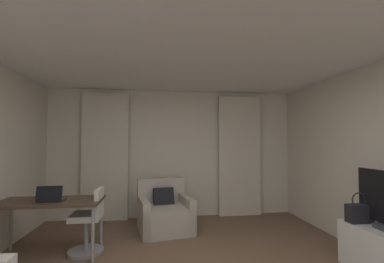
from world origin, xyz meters
The scene contains 9 objects.
wall_window centered at (0.00, 3.03, 1.30)m, with size 5.12×0.06×2.60m.
ceiling centered at (0.00, 0.00, 2.63)m, with size 5.12×6.12×0.06m, color white.
curtain_left_panel centered at (-1.38, 2.90, 1.25)m, with size 0.90×0.06×2.50m.
curtain_right_panel centered at (1.38, 2.90, 1.25)m, with size 0.90×0.06×2.50m.
armchair centered at (-0.23, 2.15, 0.29)m, with size 1.00×0.99×0.86m.
desk centered at (-1.80, 1.34, 0.68)m, with size 1.34×0.63×0.74m.
desk_chair centered at (-1.30, 1.37, 0.39)m, with size 0.48×0.48×0.88m.
laptop centered at (-1.76, 1.26, 0.79)m, with size 0.33×0.25×0.22m.
handbag_primary centered at (2.11, 0.47, 0.67)m, with size 0.30×0.14×0.37m.
Camera 1 is at (-0.38, -2.52, 1.54)m, focal length 24.80 mm.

